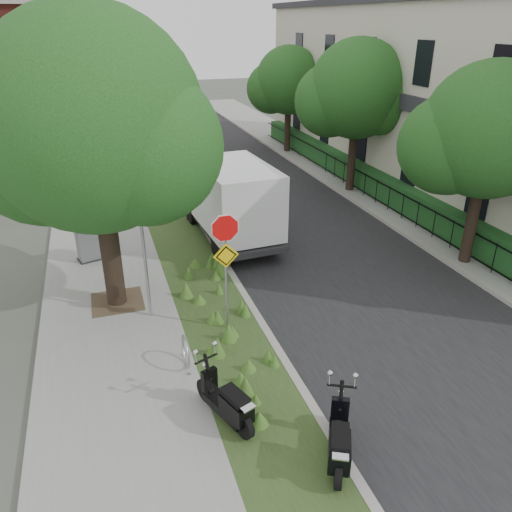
{
  "coord_description": "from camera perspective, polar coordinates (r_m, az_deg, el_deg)",
  "views": [
    {
      "loc": [
        -4.05,
        -9.87,
        7.24
      ],
      "look_at": [
        -0.16,
        2.07,
        1.3
      ],
      "focal_mm": 35.0,
      "sensor_mm": 36.0,
      "label": 1
    }
  ],
  "objects": [
    {
      "name": "terrace_houses",
      "position": [
        25.41,
        20.75,
        16.83
      ],
      "size": [
        7.4,
        26.4,
        8.2
      ],
      "color": "beige",
      "rests_on": "ground"
    },
    {
      "name": "fence_far",
      "position": [
        23.76,
        11.14,
        8.8
      ],
      "size": [
        0.04,
        24.0,
        1.0
      ],
      "color": "black",
      "rests_on": "ground"
    },
    {
      "name": "ground",
      "position": [
        12.89,
        3.56,
        -8.9
      ],
      "size": [
        120.0,
        120.0,
        0.0
      ],
      "primitive_type": "plane",
      "color": "#4C5147",
      "rests_on": "ground"
    },
    {
      "name": "far_tree_a",
      "position": [
        16.5,
        24.76,
        12.21
      ],
      "size": [
        4.6,
        4.1,
        6.22
      ],
      "color": "black",
      "rests_on": "ground"
    },
    {
      "name": "sign_assembly",
      "position": [
        11.85,
        -3.49,
        0.77
      ],
      "size": [
        0.94,
        0.08,
        3.22
      ],
      "color": "#A5A8AD",
      "rests_on": "ground"
    },
    {
      "name": "far_tree_b",
      "position": [
        22.92,
        11.28,
        17.68
      ],
      "size": [
        4.83,
        4.31,
        6.56
      ],
      "color": "black",
      "rests_on": "ground"
    },
    {
      "name": "verge",
      "position": [
        21.28,
        -10.15,
        5.2
      ],
      "size": [
        2.0,
        60.0,
        0.12
      ],
      "primitive_type": "cube",
      "color": "#2A431C",
      "rests_on": "ground"
    },
    {
      "name": "far_tree_c",
      "position": [
        30.18,
        3.62,
        19.04
      ],
      "size": [
        4.37,
        3.89,
        5.93
      ],
      "color": "black",
      "rests_on": "ground"
    },
    {
      "name": "utility_cabinet",
      "position": [
        17.1,
        -18.53,
        1.25
      ],
      "size": [
        0.93,
        0.74,
        1.09
      ],
      "color": "#262628",
      "rests_on": "ground"
    },
    {
      "name": "kerb_far",
      "position": [
        23.61,
        9.52,
        7.29
      ],
      "size": [
        0.2,
        60.0,
        0.13
      ],
      "primitive_type": "cube",
      "color": "#9E9991",
      "rests_on": "ground"
    },
    {
      "name": "scooter_near",
      "position": [
        10.0,
        -3.0,
        -16.82
      ],
      "size": [
        0.81,
        1.71,
        0.85
      ],
      "color": "black",
      "rests_on": "ground"
    },
    {
      "name": "street_tree_main",
      "position": [
        12.96,
        -18.37,
        13.24
      ],
      "size": [
        6.21,
        5.54,
        7.66
      ],
      "color": "black",
      "rests_on": "ground"
    },
    {
      "name": "hedge_far",
      "position": [
        24.1,
        12.62,
        8.9
      ],
      "size": [
        1.0,
        24.0,
        1.1
      ],
      "primitive_type": "cube",
      "color": "#174018",
      "rests_on": "footpath_far"
    },
    {
      "name": "sidewalk_near",
      "position": [
        21.13,
        -17.54,
        4.25
      ],
      "size": [
        3.5,
        60.0,
        0.12
      ],
      "primitive_type": "cube",
      "color": "gray",
      "rests_on": "ground"
    },
    {
      "name": "footpath_far",
      "position": [
        24.42,
        13.1,
        7.57
      ],
      "size": [
        3.2,
        60.0,
        0.12
      ],
      "primitive_type": "cube",
      "color": "gray",
      "rests_on": "ground"
    },
    {
      "name": "box_truck",
      "position": [
        17.7,
        -2.89,
        6.72
      ],
      "size": [
        2.46,
        5.55,
        2.45
      ],
      "color": "#262628",
      "rests_on": "ground"
    },
    {
      "name": "road",
      "position": [
        22.29,
        1.41,
        6.38
      ],
      "size": [
        7.0,
        60.0,
        0.01
      ],
      "primitive_type": "cube",
      "color": "black",
      "rests_on": "ground"
    },
    {
      "name": "bike_hoop",
      "position": [
        11.54,
        -8.06,
        -10.73
      ],
      "size": [
        0.06,
        0.78,
        0.77
      ],
      "color": "#A5A8AD",
      "rests_on": "ground"
    },
    {
      "name": "bare_post",
      "position": [
        12.77,
        -12.71,
        1.03
      ],
      "size": [
        0.08,
        0.08,
        4.0
      ],
      "color": "#A5A8AD",
      "rests_on": "ground"
    },
    {
      "name": "scooter_far",
      "position": [
        9.39,
        9.46,
        -20.7
      ],
      "size": [
        0.96,
        1.67,
        0.86
      ],
      "color": "black",
      "rests_on": "ground"
    },
    {
      "name": "kerb_near",
      "position": [
        21.42,
        -7.5,
        5.54
      ],
      "size": [
        0.2,
        60.0,
        0.13
      ],
      "primitive_type": "cube",
      "color": "#9E9991",
      "rests_on": "ground"
    }
  ]
}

